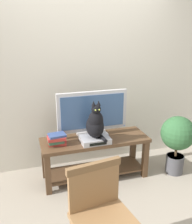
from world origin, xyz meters
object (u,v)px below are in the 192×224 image
at_px(tv, 92,113).
at_px(potted_plant, 177,138).
at_px(tv_stand, 95,151).
at_px(wooden_chair, 101,211).
at_px(media_box, 95,139).
at_px(book_stack, 57,139).
at_px(cat, 95,124).

height_order(tv, potted_plant, tv).
relative_size(tv_stand, potted_plant, 1.69).
bearing_deg(wooden_chair, media_box, 75.42).
distance_m(book_stack, potted_plant, 1.59).
distance_m(media_box, book_stack, 0.47).
bearing_deg(wooden_chair, potted_plant, 36.67).
height_order(cat, book_stack, cat).
relative_size(tv, cat, 1.91).
relative_size(tv_stand, wooden_chair, 1.53).
xyz_separation_m(wooden_chair, book_stack, (-0.16, 1.22, 0.10)).
bearing_deg(media_box, wooden_chair, -104.58).
distance_m(tv_stand, tv, 0.50).
relative_size(tv_stand, book_stack, 5.78).
bearing_deg(cat, tv, 82.82).
distance_m(tv_stand, potted_plant, 1.11).
height_order(wooden_chair, potted_plant, wooden_chair).
bearing_deg(tv, book_stack, -163.25).
height_order(tv_stand, potted_plant, potted_plant).
bearing_deg(tv, media_box, -97.97).
bearing_deg(wooden_chair, cat, 75.21).
relative_size(tv, book_stack, 3.84).
bearing_deg(tv_stand, wooden_chair, -104.69).
xyz_separation_m(tv_stand, cat, (-0.03, -0.11, 0.43)).
distance_m(tv_stand, cat, 0.44).
bearing_deg(tv_stand, book_stack, -174.72).
height_order(tv_stand, cat, cat).
height_order(media_box, potted_plant, potted_plant).
bearing_deg(book_stack, wooden_chair, -82.56).
bearing_deg(wooden_chair, book_stack, 97.44).
xyz_separation_m(tv_stand, wooden_chair, (-0.33, -1.27, 0.15)).
bearing_deg(media_box, tv_stand, 73.95).
xyz_separation_m(cat, potted_plant, (1.11, -0.10, -0.29)).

